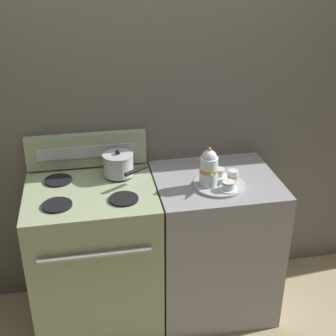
{
  "coord_description": "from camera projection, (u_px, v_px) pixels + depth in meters",
  "views": [
    {
      "loc": [
        -0.34,
        -2.23,
        2.11
      ],
      "look_at": [
        0.08,
        0.03,
        0.97
      ],
      "focal_mm": 50.0,
      "sensor_mm": 36.0,
      "label": 1
    }
  ],
  "objects": [
    {
      "name": "creamer_jug",
      "position": [
        233.0,
        176.0,
        2.55
      ],
      "size": [
        0.06,
        0.06,
        0.07
      ],
      "color": "silver",
      "rests_on": "serving_tray"
    },
    {
      "name": "saucepan",
      "position": [
        119.0,
        164.0,
        2.62
      ],
      "size": [
        0.24,
        0.27,
        0.15
      ],
      "color": "#B7B7BC",
      "rests_on": "stove"
    },
    {
      "name": "ground_plane",
      "position": [
        156.0,
        307.0,
        2.96
      ],
      "size": [
        6.0,
        6.0,
        0.0
      ],
      "primitive_type": "plane",
      "color": "tan"
    },
    {
      "name": "stove",
      "position": [
        96.0,
        257.0,
        2.7
      ],
      "size": [
        0.7,
        0.63,
        0.9
      ],
      "color": "#9EAD84",
      "rests_on": "ground"
    },
    {
      "name": "teacup_left",
      "position": [
        219.0,
        173.0,
        2.6
      ],
      "size": [
        0.1,
        0.1,
        0.05
      ],
      "color": "silver",
      "rests_on": "serving_tray"
    },
    {
      "name": "side_counter",
      "position": [
        213.0,
        244.0,
        2.82
      ],
      "size": [
        0.69,
        0.6,
        0.89
      ],
      "color": "#939399",
      "rests_on": "ground"
    },
    {
      "name": "teacup_right",
      "position": [
        228.0,
        186.0,
        2.47
      ],
      "size": [
        0.1,
        0.1,
        0.05
      ],
      "color": "silver",
      "rests_on": "serving_tray"
    },
    {
      "name": "control_panel",
      "position": [
        87.0,
        150.0,
        2.7
      ],
      "size": [
        0.69,
        0.05,
        0.2
      ],
      "color": "#9EAD84",
      "rests_on": "stove"
    },
    {
      "name": "serving_tray",
      "position": [
        219.0,
        185.0,
        2.55
      ],
      "size": [
        0.28,
        0.28,
        0.01
      ],
      "color": "#B2B2B7",
      "rests_on": "side_counter"
    },
    {
      "name": "wall_back",
      "position": [
        145.0,
        127.0,
        2.75
      ],
      "size": [
        6.0,
        0.05,
        2.2
      ],
      "color": "#666056",
      "rests_on": "ground"
    },
    {
      "name": "teapot",
      "position": [
        209.0,
        168.0,
        2.49
      ],
      "size": [
        0.1,
        0.16,
        0.22
      ],
      "color": "silver",
      "rests_on": "serving_tray"
    }
  ]
}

